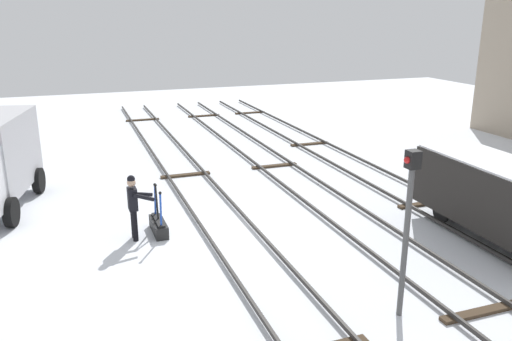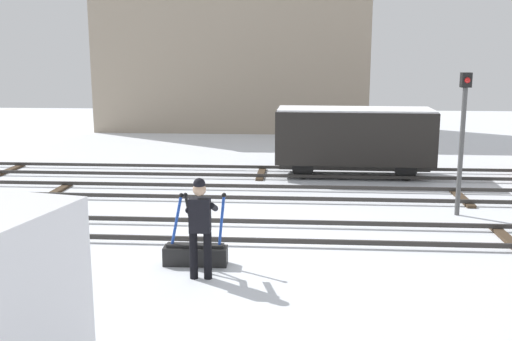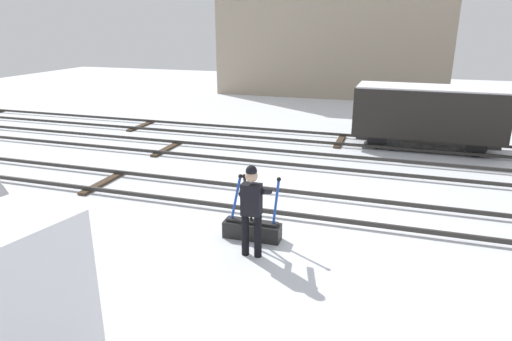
# 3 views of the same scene
# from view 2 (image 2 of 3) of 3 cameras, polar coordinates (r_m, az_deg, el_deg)

# --- Properties ---
(ground_plane) EXTENTS (60.00, 60.00, 0.00)m
(ground_plane) POSITION_cam_2_polar(r_m,az_deg,el_deg) (13.48, -1.34, -6.27)
(ground_plane) COLOR silver
(track_main_line) EXTENTS (44.00, 1.94, 0.18)m
(track_main_line) POSITION_cam_2_polar(r_m,az_deg,el_deg) (13.45, -1.34, -5.82)
(track_main_line) COLOR #2D2B28
(track_main_line) RESTS_ON ground_plane
(track_siding_near) EXTENTS (44.00, 1.94, 0.18)m
(track_siding_near) POSITION_cam_2_polar(r_m,az_deg,el_deg) (17.06, -0.15, -2.11)
(track_siding_near) COLOR #2D2B28
(track_siding_near) RESTS_ON ground_plane
(track_siding_far) EXTENTS (44.00, 1.94, 0.18)m
(track_siding_far) POSITION_cam_2_polar(r_m,az_deg,el_deg) (20.01, 0.49, -0.12)
(track_siding_far) COLOR #2D2B28
(track_siding_far) RESTS_ON ground_plane
(switch_lever_frame) EXTENTS (1.24, 0.38, 1.45)m
(switch_lever_frame) POSITION_cam_2_polar(r_m,az_deg,el_deg) (11.69, -5.84, -7.85)
(switch_lever_frame) COLOR black
(switch_lever_frame) RESTS_ON ground_plane
(rail_worker) EXTENTS (0.54, 0.71, 1.88)m
(rail_worker) POSITION_cam_2_polar(r_m,az_deg,el_deg) (10.77, -5.39, -4.90)
(rail_worker) COLOR black
(rail_worker) RESTS_ON ground_plane
(signal_post) EXTENTS (0.24, 0.32, 3.59)m
(signal_post) POSITION_cam_2_polar(r_m,az_deg,el_deg) (15.57, 19.27, 3.83)
(signal_post) COLOR #4C4C4C
(signal_post) RESTS_ON ground_plane
(apartment_building) EXTENTS (14.28, 5.22, 9.85)m
(apartment_building) POSITION_cam_2_polar(r_m,az_deg,el_deg) (32.41, -2.18, 12.82)
(apartment_building) COLOR gray
(apartment_building) RESTS_ON ground_plane
(freight_car_near_switch) EXTENTS (5.15, 2.03, 2.27)m
(freight_car_near_switch) POSITION_cam_2_polar(r_m,az_deg,el_deg) (19.85, 9.40, 3.17)
(freight_car_near_switch) COLOR #2D2B28
(freight_car_near_switch) RESTS_ON ground_plane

